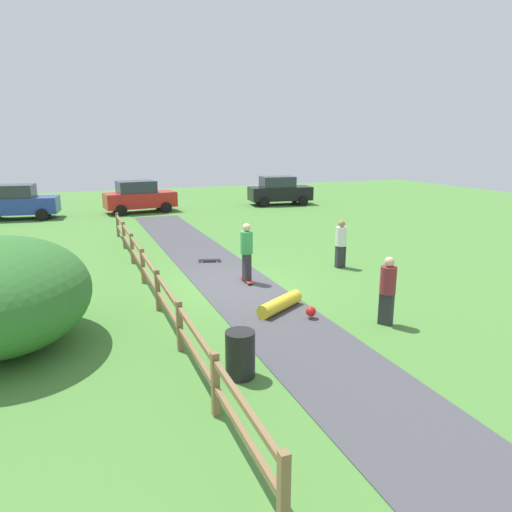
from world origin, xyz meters
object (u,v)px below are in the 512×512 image
at_px(skater_riding, 247,250).
at_px(parked_car_blue, 17,202).
at_px(parked_car_red, 139,197).
at_px(bystander_white, 341,242).
at_px(parked_car_black, 279,191).
at_px(bush_large, 2,294).
at_px(trash_bin, 240,354).
at_px(skater_fallen, 282,304).
at_px(bystander_maroon, 388,288).
at_px(skateboard_loose, 210,260).

bearing_deg(skater_riding, parked_car_blue, 115.77).
bearing_deg(parked_car_red, bystander_white, -73.24).
height_order(parked_car_red, parked_car_black, same).
height_order(bystander_white, parked_car_black, parked_car_black).
bearing_deg(bush_large, trash_bin, -36.69).
relative_size(trash_bin, skater_riding, 0.48).
xyz_separation_m(skater_fallen, bystander_white, (3.69, 3.19, 0.71)).
distance_m(trash_bin, parked_car_red, 21.49).
bearing_deg(bush_large, bystander_white, 15.68).
xyz_separation_m(bush_large, trash_bin, (4.22, -3.15, -0.73)).
bearing_deg(parked_car_blue, skater_fallen, -67.67).
bearing_deg(bush_large, skater_riding, 20.16).
bearing_deg(skater_riding, bush_large, -159.84).
bearing_deg(bystander_maroon, bush_large, 166.28).
xyz_separation_m(bush_large, skateboard_loose, (6.03, 5.17, -1.09)).
bearing_deg(parked_car_blue, skater_riding, -64.23).
bearing_deg(trash_bin, bystander_maroon, 15.04).
height_order(bush_large, parked_car_black, bush_large).
xyz_separation_m(bush_large, parked_car_blue, (-1.29, 18.32, -0.22)).
xyz_separation_m(skater_fallen, bystander_maroon, (1.96, -1.68, 0.72)).
height_order(trash_bin, parked_car_blue, parked_car_blue).
distance_m(skateboard_loose, parked_car_red, 13.18).
bearing_deg(bystander_white, skater_riding, -172.64).
xyz_separation_m(skateboard_loose, bystander_white, (4.04, -2.34, 0.82)).
xyz_separation_m(skater_riding, skater_fallen, (-0.03, -2.72, -0.86)).
xyz_separation_m(skater_riding, parked_car_black, (8.38, 15.96, -0.10)).
bearing_deg(trash_bin, skater_fallen, 52.17).
xyz_separation_m(parked_car_black, parked_car_blue, (-16.08, 0.00, 0.00)).
height_order(bush_large, bystander_maroon, bush_large).
height_order(skater_riding, skateboard_loose, skater_riding).
relative_size(skater_riding, skater_fallen, 1.20).
relative_size(bush_large, parked_car_blue, 0.99).
bearing_deg(bystander_maroon, skater_fallen, 139.47).
xyz_separation_m(bystander_white, parked_car_black, (4.72, 15.49, 0.05)).
xyz_separation_m(bystander_maroon, parked_car_black, (6.45, 20.35, 0.04)).
bearing_deg(parked_car_blue, skateboard_loose, -60.90).
relative_size(parked_car_red, parked_car_black, 1.00).
bearing_deg(bystander_white, parked_car_blue, 126.26).
distance_m(bush_large, bystander_white, 10.47).
xyz_separation_m(bystander_maroon, parked_car_blue, (-9.63, 20.35, 0.04)).
bearing_deg(skater_fallen, skateboard_loose, 93.66).
height_order(skater_fallen, bystander_maroon, bystander_maroon).
bearing_deg(skateboard_loose, bush_large, -139.39).
xyz_separation_m(bush_large, bystander_maroon, (8.35, -2.04, -0.26)).
bearing_deg(parked_car_red, parked_car_black, 0.07).
distance_m(skateboard_loose, parked_car_black, 15.82).
height_order(skateboard_loose, bystander_maroon, bystander_maroon).
bearing_deg(bystander_maroon, bystander_white, 70.46).
distance_m(bystander_white, parked_car_red, 16.16).
distance_m(bush_large, parked_car_red, 19.09).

